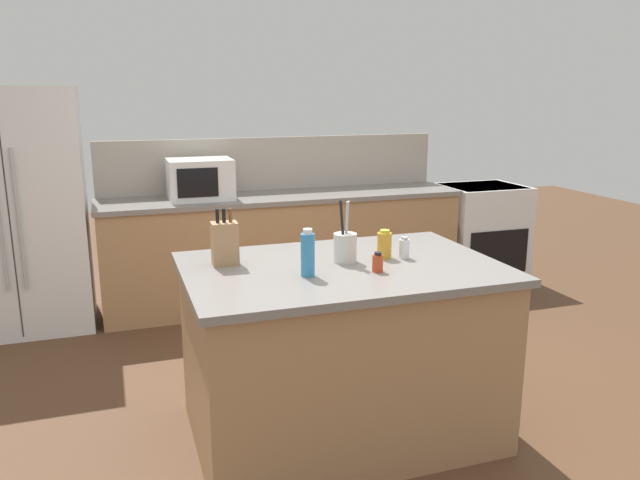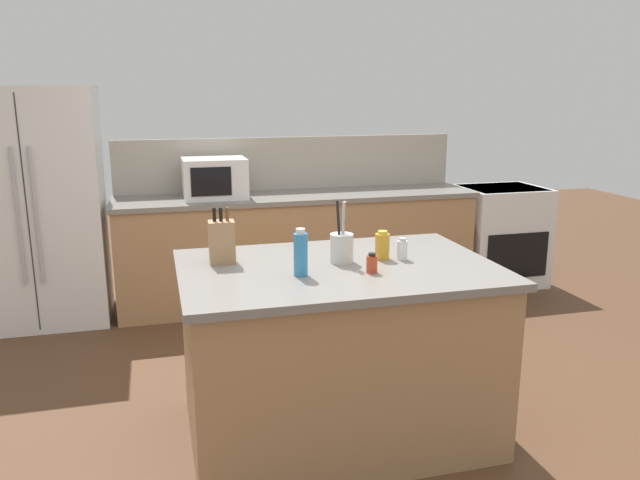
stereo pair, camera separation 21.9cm
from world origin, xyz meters
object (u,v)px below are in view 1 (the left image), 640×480
at_px(range_oven, 480,232).
at_px(salt_shaker, 404,248).
at_px(microwave, 200,179).
at_px(spice_jar_paprika, 378,263).
at_px(knife_block, 225,243).
at_px(honey_jar, 384,245).
at_px(dish_soap_bottle, 308,254).
at_px(utensil_crock, 345,246).
at_px(refrigerator, 16,211).

distance_m(range_oven, salt_shaker, 2.94).
bearing_deg(microwave, spice_jar_paprika, -77.64).
distance_m(knife_block, honey_jar, 0.83).
distance_m(knife_block, spice_jar_paprika, 0.78).
xyz_separation_m(microwave, dish_soap_bottle, (0.17, -2.32, -0.05)).
height_order(microwave, utensil_crock, microwave).
relative_size(salt_shaker, spice_jar_paprika, 1.17).
bearing_deg(dish_soap_bottle, range_oven, 43.15).
xyz_separation_m(range_oven, utensil_crock, (-2.22, -2.15, 0.56)).
height_order(utensil_crock, dish_soap_bottle, utensil_crock).
bearing_deg(utensil_crock, dish_soap_bottle, -145.58).
bearing_deg(microwave, salt_shaker, -70.95).
height_order(salt_shaker, honey_jar, honey_jar).
bearing_deg(dish_soap_bottle, knife_block, 136.47).
bearing_deg(spice_jar_paprika, knife_block, 151.98).
relative_size(microwave, salt_shaker, 4.40).
bearing_deg(range_oven, salt_shaker, -131.08).
bearing_deg(range_oven, utensil_crock, -135.97).
bearing_deg(spice_jar_paprika, dish_soap_bottle, 172.97).
distance_m(refrigerator, salt_shaker, 3.09).
relative_size(microwave, knife_block, 1.76).
bearing_deg(refrigerator, honey_jar, -47.15).
height_order(range_oven, microwave, microwave).
relative_size(utensil_crock, honey_jar, 2.11).
bearing_deg(honey_jar, dish_soap_bottle, -159.18).
relative_size(spice_jar_paprika, dish_soap_bottle, 0.43).
distance_m(range_oven, utensil_crock, 3.14).
relative_size(refrigerator, utensil_crock, 5.72).
xyz_separation_m(microwave, spice_jar_paprika, (0.52, -2.37, -0.12)).
bearing_deg(honey_jar, refrigerator, 132.85).
bearing_deg(salt_shaker, spice_jar_paprika, -141.45).
bearing_deg(knife_block, range_oven, 37.29).
distance_m(refrigerator, microwave, 1.39).
relative_size(range_oven, microwave, 1.81).
height_order(range_oven, knife_block, knife_block).
relative_size(range_oven, salt_shaker, 7.95).
height_order(range_oven, utensil_crock, utensil_crock).
distance_m(knife_block, dish_soap_bottle, 0.47).
bearing_deg(microwave, dish_soap_bottle, -85.72).
distance_m(microwave, honey_jar, 2.24).
xyz_separation_m(knife_block, spice_jar_paprika, (0.68, -0.36, -0.07)).
relative_size(knife_block, honey_jar, 1.91).
height_order(spice_jar_paprika, dish_soap_bottle, dish_soap_bottle).
bearing_deg(knife_block, microwave, 87.20).
relative_size(refrigerator, range_oven, 1.99).
bearing_deg(microwave, knife_block, -94.66).
bearing_deg(salt_shaker, microwave, 109.05).
bearing_deg(salt_shaker, dish_soap_bottle, -166.02).
relative_size(range_oven, dish_soap_bottle, 3.98).
bearing_deg(range_oven, refrigerator, 179.27).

